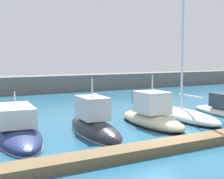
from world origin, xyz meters
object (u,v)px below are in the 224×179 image
at_px(motorboat_charcoal_third, 94,124).
at_px(motorboat_sand_fourth, 151,116).
at_px(mooring_buoy_white, 95,96).
at_px(motorboat_navy_second, 16,128).
at_px(sailboat_white_fifth, 184,113).

distance_m(motorboat_charcoal_third, motorboat_sand_fourth, 4.68).
bearing_deg(motorboat_sand_fourth, mooring_buoy_white, -11.56).
distance_m(motorboat_sand_fourth, mooring_buoy_white, 17.90).
xyz_separation_m(motorboat_navy_second, motorboat_sand_fourth, (9.02, -1.55, 0.18)).
bearing_deg(sailboat_white_fifth, motorboat_navy_second, 91.82).
bearing_deg(motorboat_charcoal_third, mooring_buoy_white, -22.32).
bearing_deg(motorboat_charcoal_third, sailboat_white_fifth, -78.82).
relative_size(motorboat_sand_fourth, sailboat_white_fifth, 0.42).
bearing_deg(motorboat_sand_fourth, motorboat_charcoal_third, 96.50).
distance_m(sailboat_white_fifth, mooring_buoy_white, 16.77).
height_order(motorboat_sand_fourth, sailboat_white_fifth, sailboat_white_fifth).
bearing_deg(motorboat_charcoal_third, motorboat_navy_second, 72.12).
distance_m(motorboat_sand_fourth, sailboat_white_fifth, 3.60).
xyz_separation_m(motorboat_navy_second, sailboat_white_fifth, (12.56, -0.97, -0.03)).
distance_m(motorboat_navy_second, motorboat_charcoal_third, 4.73).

